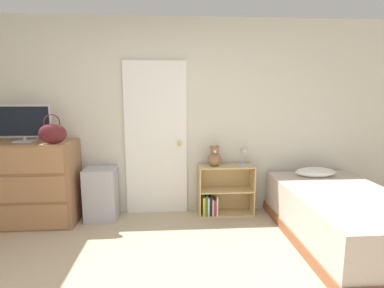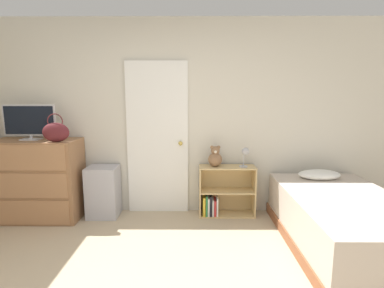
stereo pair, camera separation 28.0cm
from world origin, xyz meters
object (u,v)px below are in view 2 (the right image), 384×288
tv (30,122)px  bookshelf (222,194)px  teddy_bear (215,157)px  storage_bin (103,191)px  bed (344,222)px  handbag (56,132)px  dresser (37,180)px  desk_lamp (245,154)px

tv → bookshelf: (2.41, 0.12, -0.98)m
tv → teddy_bear: (2.31, 0.11, -0.47)m
storage_bin → bed: storage_bin is taller
handbag → bed: size_ratio=0.18×
storage_bin → teddy_bear: (1.46, 0.04, 0.45)m
dresser → handbag: 0.74m
storage_bin → bed: size_ratio=0.34×
teddy_bear → desk_lamp: teddy_bear is taller
bookshelf → handbag: bearing=-171.8°
storage_bin → teddy_bear: size_ratio=2.41×
handbag → desk_lamp: handbag is taller
teddy_bear → storage_bin: bearing=-178.4°
teddy_bear → dresser: bearing=-176.9°
dresser → bookshelf: size_ratio=1.47×
handbag → teddy_bear: (1.91, 0.28, -0.37)m
handbag → storage_bin: (0.45, 0.24, -0.82)m
storage_bin → teddy_bear: bearing=1.6°
storage_bin → tv: bearing=-175.3°
storage_bin → bed: (2.76, -0.78, -0.06)m
handbag → teddy_bear: handbag is taller
handbag → storage_bin: 0.96m
handbag → tv: bearing=156.8°
tv → handbag: (0.39, -0.17, -0.11)m
desk_lamp → bed: bearing=-40.4°
bookshelf → teddy_bear: bearing=-174.3°
storage_bin → bookshelf: bearing=1.9°
tv → teddy_bear: tv is taller
dresser → storage_bin: 0.83m
handbag → bookshelf: handbag is taller
dresser → handbag: size_ratio=3.15×
handbag → desk_lamp: bearing=6.0°
tv → storage_bin: tv is taller
bookshelf → desk_lamp: 0.63m
desk_lamp → storage_bin: bearing=-179.9°
dresser → bookshelf: dresser is taller
bookshelf → teddy_bear: 0.51m
teddy_bear → desk_lamp: (0.38, -0.04, 0.06)m
tv → bookshelf: tv is taller
tv → dresser: bearing=-19.1°
handbag → storage_bin: size_ratio=0.51×
tv → storage_bin: (0.85, 0.07, -0.92)m
bookshelf → teddy_bear: teddy_bear is taller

